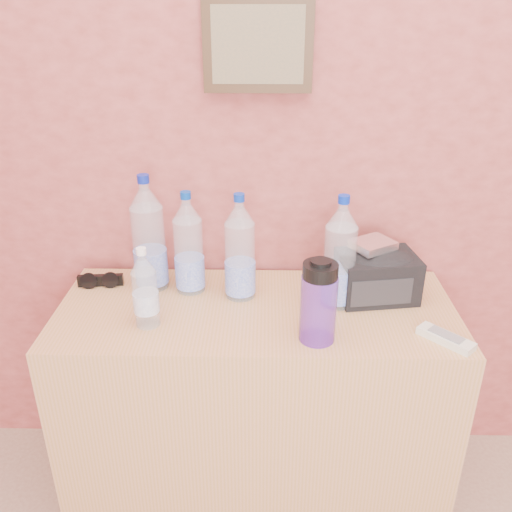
{
  "coord_description": "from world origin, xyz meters",
  "views": [
    {
      "loc": [
        -0.17,
        0.41,
        1.52
      ],
      "look_at": [
        -0.2,
        1.71,
        0.89
      ],
      "focal_mm": 38.0,
      "sensor_mm": 36.0,
      "label": 1
    }
  ],
  "objects": [
    {
      "name": "ac_remote",
      "position": [
        0.29,
        1.58,
        0.72
      ],
      "size": [
        0.14,
        0.14,
        0.02
      ],
      "primitive_type": "cube",
      "rotation": [
        0.0,
        0.0,
        -0.8
      ],
      "color": "silver",
      "rests_on": "dresser"
    },
    {
      "name": "pet_large_b",
      "position": [
        -0.4,
        1.85,
        0.85
      ],
      "size": [
        0.08,
        0.08,
        0.31
      ],
      "rotation": [
        0.0,
        0.0,
        0.25
      ],
      "color": "silver",
      "rests_on": "dresser"
    },
    {
      "name": "picture_frame",
      "position": [
        -0.2,
        1.98,
        1.4
      ],
      "size": [
        0.3,
        0.03,
        0.25
      ],
      "primitive_type": null,
      "color": "#382311",
      "rests_on": "room_shell"
    },
    {
      "name": "pet_large_a",
      "position": [
        -0.52,
        1.87,
        0.87
      ],
      "size": [
        0.1,
        0.1,
        0.35
      ],
      "rotation": [
        0.0,
        0.0,
        -0.06
      ],
      "color": "#C6E3FF",
      "rests_on": "dresser"
    },
    {
      "name": "foil_packet",
      "position": [
        0.13,
        1.83,
        0.87
      ],
      "size": [
        0.14,
        0.14,
        0.02
      ],
      "primitive_type": "cube",
      "rotation": [
        0.0,
        0.0,
        0.56
      ],
      "color": "silver",
      "rests_on": "toiletry_bag"
    },
    {
      "name": "sunglasses",
      "position": [
        -0.68,
        1.87,
        0.73
      ],
      "size": [
        0.14,
        0.06,
        0.04
      ],
      "primitive_type": null,
      "rotation": [
        0.0,
        0.0,
        0.1
      ],
      "color": "black",
      "rests_on": "dresser"
    },
    {
      "name": "nalgene_bottle",
      "position": [
        -0.04,
        1.59,
        0.82
      ],
      "size": [
        0.09,
        0.09,
        0.23
      ],
      "rotation": [
        0.0,
        0.0,
        -0.34
      ],
      "color": "#602AAE",
      "rests_on": "dresser"
    },
    {
      "name": "dresser",
      "position": [
        -0.2,
        1.74,
        0.36
      ],
      "size": [
        1.14,
        0.48,
        0.71
      ],
      "primitive_type": "cube",
      "color": "#A88349",
      "rests_on": "ground"
    },
    {
      "name": "pet_large_c",
      "position": [
        -0.25,
        1.81,
        0.85
      ],
      "size": [
        0.09,
        0.09,
        0.32
      ],
      "rotation": [
        0.0,
        0.0,
        -0.32
      ],
      "color": "white",
      "rests_on": "dresser"
    },
    {
      "name": "toiletry_bag",
      "position": [
        0.15,
        1.82,
        0.79
      ],
      "size": [
        0.24,
        0.19,
        0.15
      ],
      "primitive_type": null,
      "rotation": [
        0.0,
        0.0,
        0.15
      ],
      "color": "black",
      "rests_on": "dresser"
    },
    {
      "name": "pet_large_d",
      "position": [
        0.03,
        1.77,
        0.86
      ],
      "size": [
        0.09,
        0.09,
        0.33
      ],
      "rotation": [
        0.0,
        0.0,
        -0.04
      ],
      "color": "white",
      "rests_on": "dresser"
    },
    {
      "name": "pet_small",
      "position": [
        -0.49,
        1.65,
        0.81
      ],
      "size": [
        0.07,
        0.07,
        0.23
      ],
      "rotation": [
        0.0,
        0.0,
        -0.01
      ],
      "color": "silver",
      "rests_on": "dresser"
    }
  ]
}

